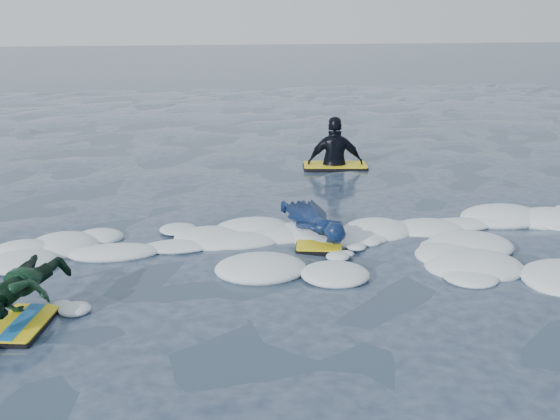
# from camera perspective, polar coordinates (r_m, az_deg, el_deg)

# --- Properties ---
(ground) EXTENTS (120.00, 120.00, 0.00)m
(ground) POSITION_cam_1_polar(r_m,az_deg,el_deg) (8.05, 0.05, -6.04)
(ground) COLOR #152134
(ground) RESTS_ON ground
(foam_band) EXTENTS (12.00, 3.10, 0.30)m
(foam_band) POSITION_cam_1_polar(r_m,az_deg,el_deg) (9.00, -1.13, -3.63)
(foam_band) COLOR white
(foam_band) RESTS_ON ground
(prone_woman_unit) EXTENTS (0.86, 1.73, 0.43)m
(prone_woman_unit) POSITION_cam_1_polar(r_m,az_deg,el_deg) (9.58, 2.92, -1.04)
(prone_woman_unit) COLOR black
(prone_woman_unit) RESTS_ON ground
(prone_child_unit) EXTENTS (1.10, 1.49, 0.53)m
(prone_child_unit) POSITION_cam_1_polar(r_m,az_deg,el_deg) (7.49, -20.18, -6.52)
(prone_child_unit) COLOR black
(prone_child_unit) RESTS_ON ground
(waiting_rider_unit) EXTENTS (1.36, 0.90, 1.88)m
(waiting_rider_unit) POSITION_cam_1_polar(r_m,az_deg,el_deg) (13.92, 4.50, 3.72)
(waiting_rider_unit) COLOR black
(waiting_rider_unit) RESTS_ON ground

